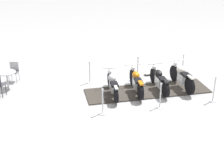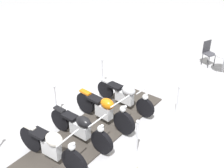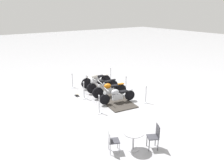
{
  "view_description": "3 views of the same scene",
  "coord_description": "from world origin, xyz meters",
  "px_view_note": "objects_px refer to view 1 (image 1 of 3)",
  "views": [
    {
      "loc": [
        -11.05,
        5.83,
        5.8
      ],
      "look_at": [
        -0.04,
        1.62,
        0.61
      ],
      "focal_mm": 51.9,
      "sensor_mm": 36.0,
      "label": 1
    },
    {
      "loc": [
        3.76,
        -5.56,
        5.45
      ],
      "look_at": [
        -0.12,
        1.3,
        0.87
      ],
      "focal_mm": 48.32,
      "sensor_mm": 36.0,
      "label": 2
    },
    {
      "loc": [
        7.36,
        11.06,
        5.16
      ],
      "look_at": [
        0.1,
        0.8,
        0.93
      ],
      "focal_mm": 36.13,
      "sensor_mm": 36.0,
      "label": 3
    }
  ],
  "objects_px": {
    "stanchion_right_rear": "(90,77)",
    "stanchion_left_front": "(214,93)",
    "info_placard": "(148,74)",
    "cafe_table": "(7,76)",
    "stanchion_right_front": "(183,68)",
    "cafe_chair_near_table": "(14,70)",
    "motorcycle_copper": "(136,81)",
    "stanchion_left_rear": "(103,106)",
    "stanchion_left_mid": "(160,100)",
    "motorcycle_black": "(159,80)",
    "motorcycle_cream": "(182,76)",
    "motorcycle_chrome": "(112,84)",
    "stanchion_right_mid": "(138,72)"
  },
  "relations": [
    {
      "from": "motorcycle_cream",
      "to": "info_placard",
      "type": "distance_m",
      "value": 1.97
    },
    {
      "from": "motorcycle_cream",
      "to": "info_placard",
      "type": "relative_size",
      "value": 5.48
    },
    {
      "from": "motorcycle_copper",
      "to": "stanchion_right_front",
      "type": "height_order",
      "value": "motorcycle_copper"
    },
    {
      "from": "motorcycle_black",
      "to": "cafe_table",
      "type": "distance_m",
      "value": 6.46
    },
    {
      "from": "motorcycle_black",
      "to": "stanchion_right_mid",
      "type": "height_order",
      "value": "stanchion_right_mid"
    },
    {
      "from": "stanchion_left_mid",
      "to": "cafe_table",
      "type": "distance_m",
      "value": 6.53
    },
    {
      "from": "stanchion_right_rear",
      "to": "stanchion_right_front",
      "type": "bearing_deg",
      "value": -98.03
    },
    {
      "from": "motorcycle_black",
      "to": "motorcycle_copper",
      "type": "bearing_deg",
      "value": 91.4
    },
    {
      "from": "stanchion_left_front",
      "to": "cafe_table",
      "type": "relative_size",
      "value": 1.35
    },
    {
      "from": "motorcycle_black",
      "to": "motorcycle_copper",
      "type": "xyz_separation_m",
      "value": [
        0.13,
        1.0,
        0.01
      ]
    },
    {
      "from": "motorcycle_black",
      "to": "motorcycle_chrome",
      "type": "height_order",
      "value": "motorcycle_black"
    },
    {
      "from": "motorcycle_chrome",
      "to": "cafe_table",
      "type": "bearing_deg",
      "value": 72.82
    },
    {
      "from": "stanchion_right_front",
      "to": "stanchion_right_mid",
      "type": "relative_size",
      "value": 0.93
    },
    {
      "from": "motorcycle_black",
      "to": "stanchion_right_front",
      "type": "distance_m",
      "value": 2.24
    },
    {
      "from": "motorcycle_copper",
      "to": "stanchion_left_rear",
      "type": "distance_m",
      "value": 2.28
    },
    {
      "from": "motorcycle_cream",
      "to": "motorcycle_copper",
      "type": "relative_size",
      "value": 1.0
    },
    {
      "from": "motorcycle_black",
      "to": "info_placard",
      "type": "height_order",
      "value": "motorcycle_black"
    },
    {
      "from": "stanchion_right_rear",
      "to": "stanchion_left_mid",
      "type": "relative_size",
      "value": 1.0
    },
    {
      "from": "motorcycle_chrome",
      "to": "stanchion_left_rear",
      "type": "bearing_deg",
      "value": 157.97
    },
    {
      "from": "motorcycle_black",
      "to": "stanchion_right_rear",
      "type": "relative_size",
      "value": 2.13
    },
    {
      "from": "motorcycle_chrome",
      "to": "cafe_chair_near_table",
      "type": "bearing_deg",
      "value": 62.7
    },
    {
      "from": "info_placard",
      "to": "cafe_table",
      "type": "height_order",
      "value": "cafe_table"
    },
    {
      "from": "stanchion_right_front",
      "to": "cafe_table",
      "type": "bearing_deg",
      "value": 80.78
    },
    {
      "from": "motorcycle_copper",
      "to": "stanchion_left_mid",
      "type": "bearing_deg",
      "value": -157.23
    },
    {
      "from": "motorcycle_copper",
      "to": "cafe_chair_near_table",
      "type": "bearing_deg",
      "value": 68.6
    },
    {
      "from": "stanchion_right_mid",
      "to": "info_placard",
      "type": "distance_m",
      "value": 0.73
    },
    {
      "from": "stanchion_right_rear",
      "to": "stanchion_left_front",
      "type": "relative_size",
      "value": 0.95
    },
    {
      "from": "motorcycle_black",
      "to": "cafe_table",
      "type": "relative_size",
      "value": 2.73
    },
    {
      "from": "info_placard",
      "to": "cafe_table",
      "type": "bearing_deg",
      "value": -179.11
    },
    {
      "from": "stanchion_right_rear",
      "to": "info_placard",
      "type": "bearing_deg",
      "value": -92.72
    },
    {
      "from": "motorcycle_cream",
      "to": "motorcycle_chrome",
      "type": "bearing_deg",
      "value": 87.12
    },
    {
      "from": "stanchion_right_front",
      "to": "cafe_chair_near_table",
      "type": "distance_m",
      "value": 7.8
    },
    {
      "from": "stanchion_left_front",
      "to": "stanchion_right_rear",
      "type": "bearing_deg",
      "value": 48.69
    },
    {
      "from": "motorcycle_chrome",
      "to": "stanchion_left_front",
      "type": "bearing_deg",
      "value": -108.66
    },
    {
      "from": "motorcycle_copper",
      "to": "stanchion_right_front",
      "type": "xyz_separation_m",
      "value": [
        1.04,
        -2.9,
        -0.19
      ]
    },
    {
      "from": "stanchion_left_rear",
      "to": "cafe_table",
      "type": "bearing_deg",
      "value": 40.84
    },
    {
      "from": "stanchion_right_front",
      "to": "motorcycle_chrome",
      "type": "bearing_deg",
      "value": 102.71
    },
    {
      "from": "stanchion_right_rear",
      "to": "stanchion_left_front",
      "type": "height_order",
      "value": "stanchion_left_front"
    },
    {
      "from": "stanchion_left_rear",
      "to": "info_placard",
      "type": "relative_size",
      "value": 2.58
    },
    {
      "from": "stanchion_right_front",
      "to": "stanchion_right_mid",
      "type": "bearing_deg",
      "value": 81.97
    },
    {
      "from": "motorcycle_black",
      "to": "stanchion_right_rear",
      "type": "bearing_deg",
      "value": 63.28
    },
    {
      "from": "motorcycle_black",
      "to": "motorcycle_chrome",
      "type": "relative_size",
      "value": 0.99
    },
    {
      "from": "stanchion_right_mid",
      "to": "stanchion_right_front",
      "type": "bearing_deg",
      "value": -98.03
    },
    {
      "from": "stanchion_left_mid",
      "to": "info_placard",
      "type": "distance_m",
      "value": 3.25
    },
    {
      "from": "motorcycle_cream",
      "to": "stanchion_right_front",
      "type": "relative_size",
      "value": 2.15
    },
    {
      "from": "cafe_table",
      "to": "cafe_chair_near_table",
      "type": "xyz_separation_m",
      "value": [
        0.74,
        -0.35,
        -0.05
      ]
    },
    {
      "from": "cafe_chair_near_table",
      "to": "motorcycle_copper",
      "type": "bearing_deg",
      "value": 81.59
    },
    {
      "from": "motorcycle_black",
      "to": "motorcycle_copper",
      "type": "relative_size",
      "value": 0.99
    },
    {
      "from": "stanchion_right_mid",
      "to": "motorcycle_cream",
      "type": "bearing_deg",
      "value": -141.32
    },
    {
      "from": "stanchion_right_front",
      "to": "stanchion_left_front",
      "type": "distance_m",
      "value": 2.92
    }
  ]
}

